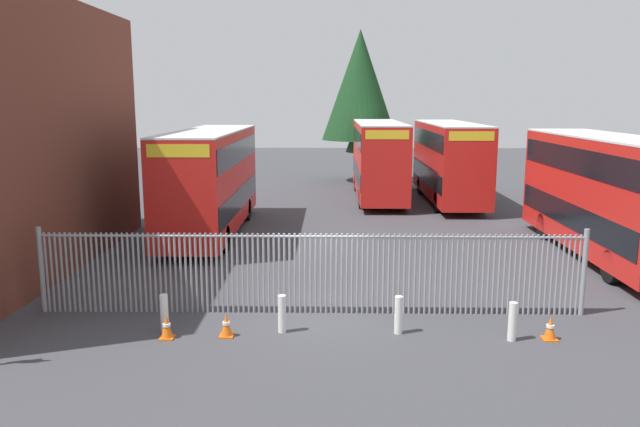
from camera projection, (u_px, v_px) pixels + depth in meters
The scene contains 15 objects.
ground_plane at pixel (322, 245), 24.60m from camera, with size 100.00×100.00×0.00m, color #3D3D42.
palisade_fence at pixel (311, 271), 16.53m from camera, with size 14.66×0.14×2.35m.
double_decker_bus_near_gate at pixel (606, 191), 22.30m from camera, with size 2.54×10.81×4.42m.
double_decker_bus_behind_fence_left at pixel (211, 178), 26.24m from camera, with size 2.54×10.81×4.42m.
double_decker_bus_behind_fence_right at pixel (449, 159), 34.51m from camera, with size 2.54×10.81×4.42m.
double_decker_bus_far_back at pixel (378, 157), 35.61m from camera, with size 2.54×10.81×4.42m.
bollard_near_left at pixel (164, 313), 15.34m from camera, with size 0.20×0.20×0.95m, color silver.
bollard_center_front at pixel (282, 314), 15.27m from camera, with size 0.20×0.20×0.95m, color silver.
bollard_near_right at pixel (399, 315), 15.20m from camera, with size 0.20×0.20×0.95m, color silver.
bollard_far_right at pixel (512, 322), 14.74m from camera, with size 0.20×0.20×0.95m, color silver.
traffic_cone_by_gate at pixel (167, 327), 14.90m from camera, with size 0.34×0.34×0.59m.
traffic_cone_mid_forecourt at pixel (226, 325), 15.02m from camera, with size 0.34×0.34×0.59m.
traffic_cone_near_kerb at pixel (550, 328), 14.82m from camera, with size 0.34×0.34×0.59m.
tree_tall_back at pixel (360, 85), 42.33m from camera, with size 5.20×5.20×10.37m.
tree_short_side at pixel (373, 113), 42.88m from camera, with size 3.74×3.74×7.41m.
Camera 1 is at (0.37, -15.97, 5.69)m, focal length 34.74 mm.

